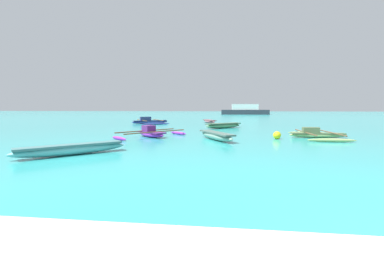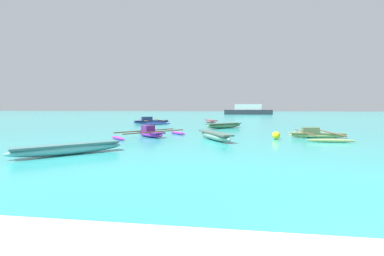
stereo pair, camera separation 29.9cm
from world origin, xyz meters
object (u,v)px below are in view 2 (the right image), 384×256
(moored_boat_1, at_px, (215,136))
(mooring_buoy_0, at_px, (276,135))
(moored_boat_5, at_px, (151,121))
(moored_boat_3, at_px, (150,133))
(moored_boat_6, at_px, (224,125))
(distant_ferry, at_px, (248,110))
(moored_boat_2, at_px, (211,121))
(moored_boat_4, at_px, (69,149))
(moored_boat_0, at_px, (317,135))

(moored_boat_1, relative_size, mooring_buoy_0, 7.97)
(moored_boat_5, height_order, mooring_buoy_0, moored_boat_5)
(moored_boat_3, relative_size, moored_boat_6, 1.30)
(mooring_buoy_0, relative_size, distant_ferry, 0.04)
(moored_boat_2, bearing_deg, moored_boat_4, -33.31)
(moored_boat_3, distance_m, moored_boat_4, 6.36)
(moored_boat_1, bearing_deg, mooring_buoy_0, 75.94)
(moored_boat_3, height_order, mooring_buoy_0, moored_boat_3)
(moored_boat_1, height_order, moored_boat_6, moored_boat_6)
(moored_boat_0, bearing_deg, moored_boat_3, -175.23)
(moored_boat_1, height_order, moored_boat_2, moored_boat_1)
(moored_boat_2, bearing_deg, moored_boat_6, -10.18)
(moored_boat_0, distance_m, moored_boat_1, 6.28)
(mooring_buoy_0, bearing_deg, distant_ferry, 87.01)
(moored_boat_0, relative_size, moored_boat_3, 0.95)
(moored_boat_5, bearing_deg, moored_boat_6, -66.08)
(moored_boat_2, xyz_separation_m, moored_boat_3, (-2.87, -15.10, 0.04))
(mooring_buoy_0, bearing_deg, moored_boat_5, 131.15)
(mooring_buoy_0, height_order, distant_ferry, distant_ferry)
(moored_boat_4, bearing_deg, moored_boat_6, 23.14)
(moored_boat_5, height_order, moored_boat_6, moored_boat_5)
(mooring_buoy_0, bearing_deg, moored_boat_0, 20.78)
(moored_boat_3, distance_m, distant_ferry, 53.56)
(moored_boat_2, distance_m, moored_boat_3, 15.37)
(moored_boat_4, distance_m, mooring_buoy_0, 10.76)
(moored_boat_2, bearing_deg, mooring_buoy_0, -5.07)
(moored_boat_5, bearing_deg, moored_boat_3, -106.48)
(moored_boat_2, bearing_deg, moored_boat_1, -17.87)
(moored_boat_0, bearing_deg, moored_boat_5, 139.42)
(moored_boat_4, distance_m, distant_ferry, 59.92)
(moored_boat_0, height_order, moored_boat_3, moored_boat_3)
(moored_boat_5, distance_m, mooring_buoy_0, 17.18)
(moored_boat_0, relative_size, distant_ferry, 0.35)
(mooring_buoy_0, distance_m, distant_ferry, 52.81)
(moored_boat_1, height_order, moored_boat_4, moored_boat_1)
(moored_boat_6, bearing_deg, moored_boat_1, -132.91)
(moored_boat_3, xyz_separation_m, moored_boat_4, (-1.38, -6.21, -0.01))
(moored_boat_4, height_order, distant_ferry, distant_ferry)
(moored_boat_6, relative_size, distant_ferry, 0.28)
(distant_ferry, bearing_deg, moored_boat_1, -96.65)
(moored_boat_2, distance_m, moored_boat_4, 21.73)
(moored_boat_4, bearing_deg, moored_boat_0, -12.02)
(moored_boat_0, relative_size, moored_boat_5, 0.81)
(moored_boat_0, xyz_separation_m, mooring_buoy_0, (-2.53, -0.96, 0.02))
(moored_boat_0, xyz_separation_m, moored_boat_1, (-6.02, -1.77, 0.04))
(moored_boat_6, bearing_deg, mooring_buoy_0, -107.89)
(moored_boat_6, bearing_deg, moored_boat_2, 62.05)
(moored_boat_4, height_order, moored_boat_6, moored_boat_6)
(moored_boat_5, relative_size, moored_boat_6, 1.52)
(moored_boat_4, xyz_separation_m, moored_boat_6, (5.87, 13.58, 0.02))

